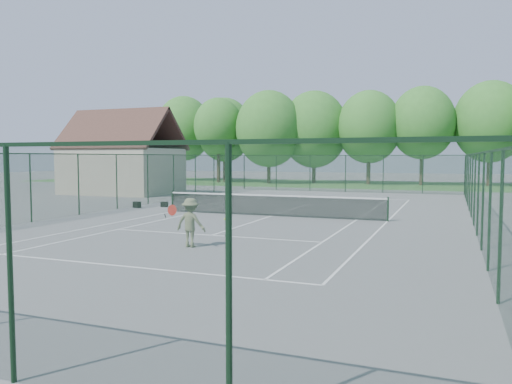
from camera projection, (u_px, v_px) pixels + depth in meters
ground at (271, 216)px, 24.12m from camera, size 140.00×140.00×0.00m
grass_far at (368, 184)px, 51.97m from camera, size 80.00×16.00×0.01m
court_lines at (271, 216)px, 24.12m from camera, size 11.05×23.85×0.01m
tennis_net at (271, 204)px, 24.08m from camera, size 11.08×0.08×1.10m
fence_enclosure at (271, 184)px, 24.01m from camera, size 18.05×36.05×3.02m
utility_building at (122, 154)px, 39.03m from camera, size 8.60×6.27×6.63m
tree_line_far at (369, 127)px, 51.55m from camera, size 39.40×6.40×9.70m
sports_bag_a at (137, 205)px, 28.06m from camera, size 0.49×0.36×0.35m
sports_bag_b at (164, 204)px, 28.49m from camera, size 0.43×0.31×0.30m
tennis_player at (191, 223)px, 15.77m from camera, size 1.92×0.89×1.56m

